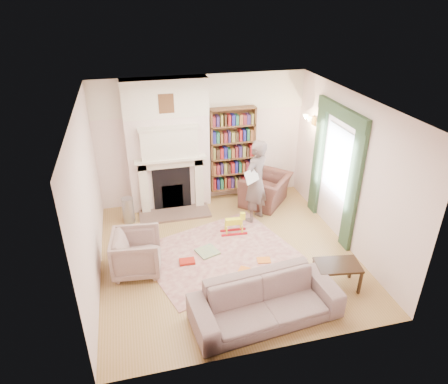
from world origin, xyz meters
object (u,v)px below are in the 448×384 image
object	(u,v)px
sofa	(266,301)
coffee_table	(336,275)
rocking_horse	(234,224)
man_reading	(255,182)
bookcase	(232,149)
armchair_reading	(266,190)
armchair_left	(137,253)
paraffin_heater	(128,210)

from	to	relation	value
sofa	coffee_table	world-z (taller)	sofa
coffee_table	rocking_horse	xyz separation A→B (m)	(-1.20, 1.91, 0.00)
man_reading	rocking_horse	xyz separation A→B (m)	(-0.56, -0.43, -0.65)
bookcase	man_reading	size ratio (longest dim) A/B	1.05
sofa	armchair_reading	bearing A→B (deg)	64.83
man_reading	sofa	bearing A→B (deg)	39.71
armchair_reading	man_reading	bearing A→B (deg)	5.14
armchair_left	sofa	distance (m)	2.36
armchair_reading	armchair_left	size ratio (longest dim) A/B	1.30
armchair_reading	paraffin_heater	size ratio (longest dim) A/B	1.90
coffee_table	rocking_horse	world-z (taller)	rocking_horse
rocking_horse	man_reading	bearing A→B (deg)	41.47
armchair_left	sofa	bearing A→B (deg)	-125.54
man_reading	armchair_left	bearing A→B (deg)	-10.93
armchair_reading	coffee_table	world-z (taller)	armchair_reading
man_reading	paraffin_heater	world-z (taller)	man_reading
armchair_left	paraffin_heater	distance (m)	1.67
armchair_left	paraffin_heater	world-z (taller)	armchair_left
rocking_horse	armchair_left	bearing A→B (deg)	-155.38
paraffin_heater	rocking_horse	world-z (taller)	paraffin_heater
coffee_table	paraffin_heater	distance (m)	4.28
armchair_left	paraffin_heater	xyz separation A→B (m)	(-0.09, 1.66, -0.09)
man_reading	paraffin_heater	distance (m)	2.67
coffee_table	paraffin_heater	size ratio (longest dim) A/B	1.27
coffee_table	man_reading	bearing A→B (deg)	113.80
sofa	bookcase	bearing A→B (deg)	76.42
man_reading	armchair_reading	bearing A→B (deg)	-162.71
armchair_reading	sofa	world-z (taller)	armchair_reading
bookcase	armchair_left	world-z (taller)	bookcase
armchair_left	coffee_table	world-z (taller)	armchair_left
armchair_left	man_reading	xyz separation A→B (m)	(2.46, 1.14, 0.51)
coffee_table	paraffin_heater	bearing A→B (deg)	146.66
paraffin_heater	rocking_horse	distance (m)	2.21
man_reading	rocking_horse	size ratio (longest dim) A/B	3.39
armchair_left	man_reading	bearing A→B (deg)	-58.72
armchair_reading	armchair_left	xyz separation A→B (m)	(-2.91, -1.74, 0.03)
coffee_table	rocking_horse	bearing A→B (deg)	130.70
armchair_left	man_reading	world-z (taller)	man_reading
bookcase	armchair_reading	bearing A→B (deg)	-36.40
bookcase	sofa	xyz separation A→B (m)	(-0.50, -3.80, -0.86)
sofa	paraffin_heater	distance (m)	3.73
coffee_table	armchair_reading	bearing A→B (deg)	102.17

